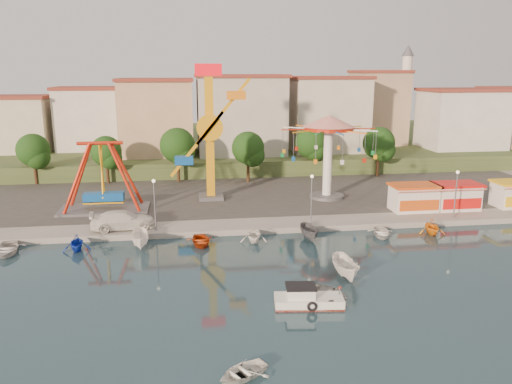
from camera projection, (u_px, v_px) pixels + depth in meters
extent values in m
plane|color=#152B3A|center=(251.00, 284.00, 38.92)|extent=(200.00, 200.00, 0.00)
cube|color=#9E998E|center=(211.00, 154.00, 98.54)|extent=(200.00, 100.00, 0.60)
cube|color=#4C4944|center=(223.00, 189.00, 67.66)|extent=(90.00, 28.00, 0.01)
cube|color=#384C26|center=(210.00, 145.00, 103.07)|extent=(200.00, 60.00, 3.00)
cube|color=#59595E|center=(105.00, 209.00, 57.48)|extent=(10.00, 5.00, 0.30)
cube|color=#1253A5|center=(104.00, 197.00, 57.14)|extent=(4.50, 1.40, 1.00)
cylinder|color=#B7230E|center=(100.00, 143.00, 55.68)|extent=(5.00, 0.40, 0.40)
cube|color=#59595E|center=(211.00, 197.00, 62.69)|extent=(3.00, 3.00, 0.50)
cube|color=#FFAB15|center=(210.00, 139.00, 60.99)|extent=(1.00, 1.00, 15.00)
cube|color=red|center=(208.00, 70.00, 59.04)|extent=(3.20, 0.50, 1.40)
cylinder|color=#FFAB15|center=(210.00, 128.00, 59.87)|extent=(3.20, 0.50, 3.20)
cube|color=#FFAB15|center=(223.00, 112.00, 59.44)|extent=(6.67, 0.35, 7.91)
cube|color=orange|center=(236.00, 95.00, 59.20)|extent=(2.20, 1.20, 1.00)
cylinder|color=#59595E|center=(326.00, 196.00, 63.24)|extent=(4.40, 4.40, 0.40)
cylinder|color=white|center=(328.00, 163.00, 62.23)|extent=(1.10, 1.10, 9.00)
cylinder|color=#B7230E|center=(329.00, 128.00, 61.22)|extent=(6.00, 6.00, 0.50)
cone|color=red|center=(329.00, 121.00, 61.01)|extent=(6.40, 6.40, 1.40)
cube|color=white|center=(413.00, 199.00, 57.14)|extent=(5.00, 3.00, 2.80)
cube|color=#D24E12|center=(414.00, 185.00, 56.78)|extent=(5.40, 3.40, 0.25)
cube|color=red|center=(421.00, 192.00, 55.22)|extent=(5.00, 0.77, 0.43)
cube|color=white|center=(455.00, 197.00, 57.83)|extent=(5.00, 3.00, 2.80)
cube|color=red|center=(457.00, 184.00, 57.47)|extent=(5.40, 3.40, 0.25)
cube|color=red|center=(464.00, 190.00, 55.91)|extent=(5.00, 0.77, 0.43)
cylinder|color=#59595E|center=(155.00, 206.00, 49.64)|extent=(0.14, 0.14, 5.00)
cylinder|color=#59595E|center=(311.00, 201.00, 51.78)|extent=(0.14, 0.14, 5.00)
cylinder|color=#59595E|center=(455.00, 196.00, 53.93)|extent=(0.14, 0.14, 5.00)
cylinder|color=#382314|center=(36.00, 172.00, 70.47)|extent=(0.44, 0.44, 3.60)
sphere|color=black|center=(33.00, 150.00, 69.75)|extent=(4.60, 4.60, 4.60)
cylinder|color=#382314|center=(108.00, 172.00, 71.13)|extent=(0.44, 0.44, 3.40)
sphere|color=black|center=(106.00, 151.00, 70.44)|extent=(4.35, 4.35, 4.35)
cylinder|color=#382314|center=(178.00, 168.00, 71.99)|extent=(0.44, 0.44, 3.92)
sphere|color=black|center=(177.00, 145.00, 71.20)|extent=(5.02, 5.02, 5.02)
cylinder|color=#382314|center=(248.00, 169.00, 71.97)|extent=(0.44, 0.44, 3.66)
sphere|color=black|center=(248.00, 148.00, 71.23)|extent=(4.68, 4.68, 4.68)
cylinder|color=#382314|center=(311.00, 164.00, 76.17)|extent=(0.44, 0.44, 3.80)
sphere|color=black|center=(311.00, 142.00, 75.41)|extent=(4.86, 4.86, 4.86)
cylinder|color=#382314|center=(378.00, 164.00, 75.77)|extent=(0.44, 0.44, 3.77)
sphere|color=black|center=(379.00, 143.00, 75.00)|extent=(4.83, 4.83, 4.83)
cube|color=silver|center=(86.00, 126.00, 83.81)|extent=(12.33, 9.01, 8.63)
cube|color=tan|center=(165.00, 117.00, 85.83)|extent=(11.95, 9.28, 11.23)
cube|color=beige|center=(247.00, 123.00, 84.87)|extent=(12.59, 10.50, 9.20)
cube|color=beige|center=(319.00, 120.00, 89.95)|extent=(10.75, 9.23, 9.24)
cube|color=tan|center=(393.00, 115.00, 89.70)|extent=(12.77, 10.96, 11.21)
cube|color=silver|center=(459.00, 112.00, 89.64)|extent=(8.23, 8.98, 12.36)
cube|color=beige|center=(502.00, 118.00, 96.40)|extent=(11.59, 10.93, 8.76)
cylinder|color=silver|center=(405.00, 100.00, 93.15)|extent=(1.80, 1.80, 16.00)
cylinder|color=#59595E|center=(407.00, 73.00, 91.98)|extent=(2.80, 2.80, 0.30)
cone|color=#59595E|center=(408.00, 50.00, 91.04)|extent=(2.20, 2.20, 2.00)
cube|color=white|center=(309.00, 302.00, 35.26)|extent=(5.00, 2.39, 0.87)
cube|color=#B7230E|center=(309.00, 305.00, 35.31)|extent=(5.00, 2.39, 0.15)
cube|color=white|center=(301.00, 293.00, 35.10)|extent=(2.08, 1.66, 0.87)
cube|color=black|center=(301.00, 286.00, 34.99)|extent=(2.30, 1.88, 0.12)
torus|color=black|center=(312.00, 307.00, 34.29)|extent=(0.75, 0.28, 0.73)
torus|color=black|center=(331.00, 305.00, 34.52)|extent=(0.75, 0.28, 0.73)
imported|color=silver|center=(329.00, 292.00, 36.73)|extent=(3.73, 3.96, 0.67)
imported|color=white|center=(242.00, 372.00, 27.04)|extent=(3.67, 3.36, 0.62)
imported|color=white|center=(346.00, 268.00, 39.95)|extent=(1.65, 4.35, 1.68)
imported|color=white|center=(123.00, 220.00, 50.52)|extent=(6.73, 3.53, 1.86)
imported|color=silver|center=(6.00, 249.00, 45.41)|extent=(3.69, 4.67, 0.87)
imported|color=#1432B7|center=(77.00, 243.00, 46.16)|extent=(2.85, 3.19, 1.52)
imported|color=white|center=(141.00, 239.00, 46.93)|extent=(1.89, 4.27, 1.61)
imported|color=#BB3B0F|center=(201.00, 241.00, 47.78)|extent=(2.84, 3.81, 0.75)
imported|color=white|center=(254.00, 234.00, 48.37)|extent=(2.97, 3.33, 1.61)
imported|color=#5A595E|center=(310.00, 233.00, 49.13)|extent=(1.66, 3.84, 1.45)
imported|color=white|center=(381.00, 233.00, 50.21)|extent=(3.39, 4.12, 0.74)
imported|color=orange|center=(432.00, 227.00, 50.83)|extent=(2.98, 3.34, 1.59)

